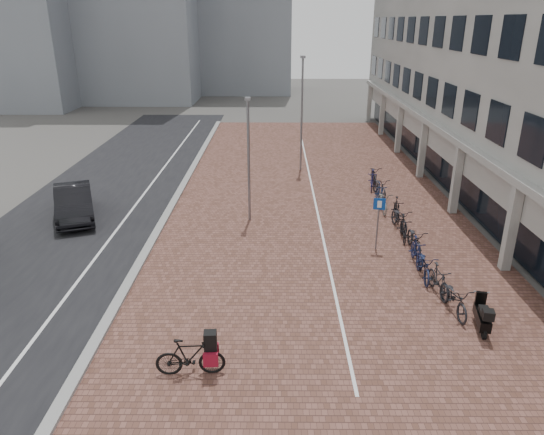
{
  "coord_description": "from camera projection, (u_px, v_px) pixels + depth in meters",
  "views": [
    {
      "loc": [
        0.14,
        -13.02,
        8.81
      ],
      "look_at": [
        0.0,
        6.0,
        1.3
      ],
      "focal_mm": 33.13,
      "sensor_mm": 36.0,
      "label": 1
    }
  ],
  "objects": [
    {
      "name": "parking_line",
      "position": [
        314.0,
        198.0,
        26.48
      ],
      "size": [
        0.1,
        30.0,
        0.0
      ],
      "primitive_type": "cube",
      "color": "white",
      "rests_on": "plaza_brick"
    },
    {
      "name": "street_asphalt",
      "position": [
        103.0,
        198.0,
        26.57
      ],
      "size": [
        8.0,
        50.0,
        0.03
      ],
      "primitive_type": "cube",
      "color": "black",
      "rests_on": "ground"
    },
    {
      "name": "lane_line",
      "position": [
        141.0,
        198.0,
        26.55
      ],
      "size": [
        0.12,
        44.0,
        0.0
      ],
      "primitive_type": "cube",
      "color": "white",
      "rests_on": "street_asphalt"
    },
    {
      "name": "parking_sign",
      "position": [
        378.0,
        216.0,
        20.07
      ],
      "size": [
        0.47,
        0.13,
        2.25
      ],
      "rotation": [
        0.0,
        0.0,
        -0.2
      ],
      "color": "slate",
      "rests_on": "ground"
    },
    {
      "name": "hero_bike",
      "position": [
        190.0,
        356.0,
        13.17
      ],
      "size": [
        1.87,
        0.64,
        1.3
      ],
      "rotation": [
        0.0,
        0.0,
        1.63
      ],
      "color": "black",
      "rests_on": "ground"
    },
    {
      "name": "scooter_mid",
      "position": [
        483.0,
        315.0,
        15.16
      ],
      "size": [
        0.75,
        1.55,
        1.02
      ],
      "primitive_type": null,
      "rotation": [
        0.0,
        0.0,
        -0.2
      ],
      "color": "black",
      "rests_on": "ground"
    },
    {
      "name": "lamp_far",
      "position": [
        302.0,
        116.0,
        30.34
      ],
      "size": [
        0.12,
        0.12,
        6.81
      ],
      "primitive_type": "cylinder",
      "color": "slate",
      "rests_on": "ground"
    },
    {
      "name": "lamp_near",
      "position": [
        249.0,
        162.0,
        22.65
      ],
      "size": [
        0.12,
        0.12,
        5.64
      ],
      "primitive_type": "cylinder",
      "color": "slate",
      "rests_on": "ground"
    },
    {
      "name": "curb",
      "position": [
        177.0,
        197.0,
        26.52
      ],
      "size": [
        0.35,
        42.0,
        0.14
      ],
      "primitive_type": "cube",
      "color": "gray",
      "rests_on": "ground"
    },
    {
      "name": "car_dark",
      "position": [
        74.0,
        203.0,
        23.68
      ],
      "size": [
        3.24,
        4.97,
        1.55
      ],
      "primitive_type": "imported",
      "rotation": [
        0.0,
        0.0,
        0.38
      ],
      "color": "black",
      "rests_on": "ground"
    },
    {
      "name": "plaza_brick",
      "position": [
        311.0,
        199.0,
        26.49
      ],
      "size": [
        14.5,
        42.0,
        0.04
      ],
      "primitive_type": "cube",
      "color": "brown",
      "rests_on": "ground"
    },
    {
      "name": "bike_row",
      "position": [
        399.0,
        218.0,
        22.47
      ],
      "size": [
        1.24,
        15.82,
        1.05
      ],
      "color": "black",
      "rests_on": "ground"
    },
    {
      "name": "ground",
      "position": [
        271.0,
        329.0,
        15.35
      ],
      "size": [
        140.0,
        140.0,
        0.0
      ],
      "primitive_type": "plane",
      "color": "#474442",
      "rests_on": "ground"
    },
    {
      "name": "office_building",
      "position": [
        513.0,
        27.0,
        27.04
      ],
      "size": [
        8.4,
        40.0,
        15.0
      ],
      "color": "#A6A6A1",
      "rests_on": "ground"
    }
  ]
}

